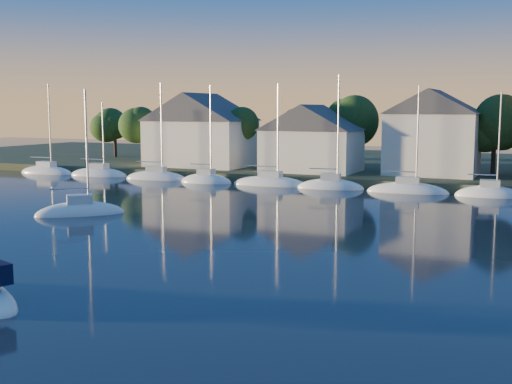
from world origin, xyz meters
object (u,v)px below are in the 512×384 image
Objects in this scene: drifting_sailboat_left at (80,214)px; clubhouse_east at (433,131)px; clubhouse_west at (201,129)px; clubhouse_centre at (312,137)px.

clubhouse_east is at bearing 14.17° from drifting_sailboat_left.
clubhouse_west is 1.18× the size of clubhouse_centre.
clubhouse_east reaches higher than clubhouse_west.
drifting_sailboat_left is at bearing -122.51° from clubhouse_east.
clubhouse_centre is 1.03× the size of drifting_sailboat_left.
clubhouse_west is 1.30× the size of clubhouse_east.
clubhouse_east is 41.71m from drifting_sailboat_left.
clubhouse_east is at bearing 1.91° from clubhouse_west.
clubhouse_centre is 14.17m from clubhouse_east.
drifting_sailboat_left reaches higher than clubhouse_centre.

